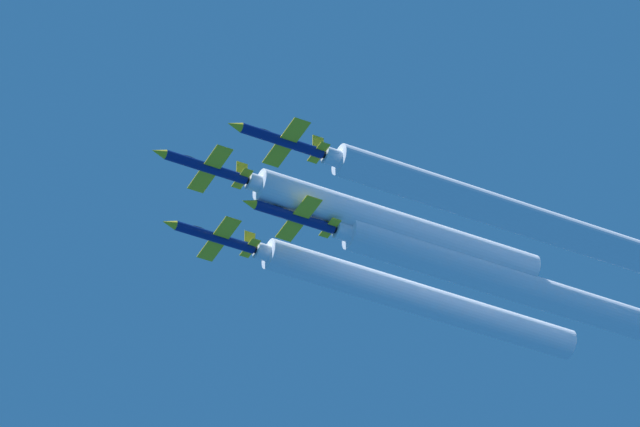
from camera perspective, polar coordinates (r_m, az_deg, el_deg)
name	(u,v)px	position (r m, az deg, el deg)	size (l,w,h in m)	color
jet_lead	(203,166)	(263.21, -3.09, 1.25)	(9.01, 13.12, 3.15)	navy
jet_left_wingman	(280,140)	(257.50, -1.07, 1.95)	(9.01, 13.12, 3.15)	navy
jet_right_wingman	(212,236)	(270.86, -2.85, -0.61)	(9.01, 13.12, 3.15)	navy
jet_slot	(292,216)	(265.90, -0.74, -0.07)	(9.01, 13.12, 3.15)	navy
smoke_trail_lead	(394,227)	(271.87, 1.96, -0.35)	(4.05, 40.38, 4.05)	white
smoke_trail_left_wingman	(508,214)	(269.03, 4.96, -0.01)	(4.05, 50.73, 4.05)	white
smoke_trail_right_wingman	(417,299)	(280.91, 2.56, -2.25)	(4.05, 46.02, 4.05)	white
smoke_trail_slot	(509,284)	(277.61, 5.00, -1.86)	(4.05, 49.66, 4.05)	white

